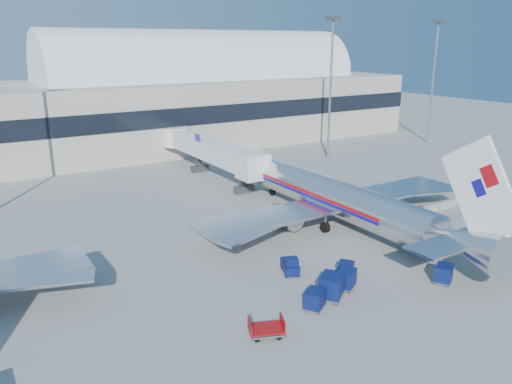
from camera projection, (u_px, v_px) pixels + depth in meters
ground at (286, 260)px, 44.45m from camera, size 260.00×260.00×0.00m
terminal at (17, 114)px, 80.69m from camera, size 170.00×28.15×21.00m
airliner_main at (339, 198)px, 52.36m from camera, size 32.00×37.26×12.07m
jetbridge_near at (206, 148)px, 72.16m from camera, size 4.40×27.50×6.25m
mast_east at (331, 68)px, 79.81m from camera, size 2.00×1.20×22.60m
mast_far_east at (435, 64)px, 92.57m from camera, size 2.00×1.20×22.60m
barrier_near at (408, 214)px, 55.13m from camera, size 3.00×0.55×0.90m
barrier_mid at (428, 209)px, 56.81m from camera, size 3.00×0.55×0.90m
barrier_far at (447, 204)px, 58.50m from camera, size 3.00×0.55×0.90m
tug_lead at (345, 268)px, 41.55m from camera, size 2.37×2.13×1.40m
tug_right at (425, 239)px, 47.26m from camera, size 2.86×2.02×1.69m
tug_left at (290, 265)px, 41.82m from camera, size 2.05×2.69×1.57m
cart_train_a at (346, 279)px, 39.24m from camera, size 2.19×2.04×1.55m
cart_train_b at (331, 286)px, 37.64m from camera, size 2.68×2.57×1.88m
cart_train_c at (315, 299)px, 36.18m from camera, size 2.09×1.96×1.47m
cart_solo_near at (444, 273)px, 40.19m from camera, size 2.11×1.94×1.50m
cart_solo_far at (443, 239)px, 47.03m from camera, size 2.20×1.96×1.60m
cart_open_red at (267, 330)px, 32.93m from camera, size 2.73×2.36×0.61m
ramp_worker at (490, 249)px, 44.97m from camera, size 0.69×0.67×1.61m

